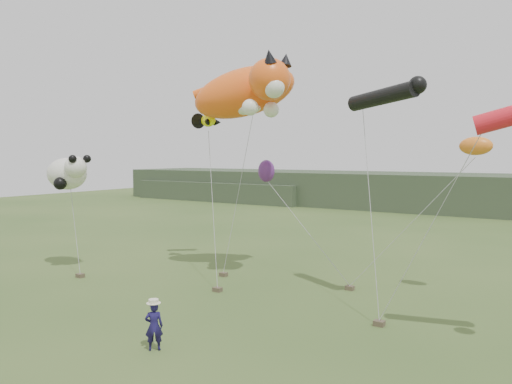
# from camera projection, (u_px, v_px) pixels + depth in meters

# --- Properties ---
(ground) EXTENTS (120.00, 120.00, 0.00)m
(ground) POSITION_uv_depth(u_px,v_px,m) (197.00, 335.00, 16.81)
(ground) COLOR #385123
(ground) RESTS_ON ground
(headland) EXTENTS (90.00, 13.00, 4.00)m
(headland) POSITION_uv_depth(u_px,v_px,m) (434.00, 193.00, 55.64)
(headland) COLOR #2D3D28
(headland) RESTS_ON ground
(festival_attendant) EXTENTS (0.66, 0.64, 1.52)m
(festival_attendant) POSITION_uv_depth(u_px,v_px,m) (154.00, 326.00, 15.43)
(festival_attendant) COLOR #181245
(festival_attendant) RESTS_ON ground
(sandbag_anchors) EXTENTS (15.20, 5.47, 0.19)m
(sandbag_anchors) POSITION_uv_depth(u_px,v_px,m) (240.00, 288.00, 22.39)
(sandbag_anchors) COLOR brown
(sandbag_anchors) RESTS_ON ground
(cat_kite) EXTENTS (6.89, 4.79, 3.60)m
(cat_kite) POSITION_uv_depth(u_px,v_px,m) (249.00, 90.00, 24.36)
(cat_kite) COLOR #FF5F18
(cat_kite) RESTS_ON ground
(fish_kite) EXTENTS (2.24, 1.48, 1.09)m
(fish_kite) POSITION_uv_depth(u_px,v_px,m) (204.00, 120.00, 26.25)
(fish_kite) COLOR #FEFF03
(fish_kite) RESTS_ON ground
(tube_kites) EXTENTS (8.94, 4.60, 2.32)m
(tube_kites) POSITION_uv_depth(u_px,v_px,m) (449.00, 100.00, 17.08)
(tube_kites) COLOR black
(tube_kites) RESTS_ON ground
(panda_kite) EXTENTS (2.95, 1.91, 1.83)m
(panda_kite) POSITION_uv_depth(u_px,v_px,m) (68.00, 173.00, 26.13)
(panda_kite) COLOR white
(panda_kite) RESTS_ON ground
(misc_kites) EXTENTS (11.99, 1.80, 2.23)m
(misc_kites) POSITION_uv_depth(u_px,v_px,m) (353.00, 161.00, 24.03)
(misc_kites) COLOR orange
(misc_kites) RESTS_ON ground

